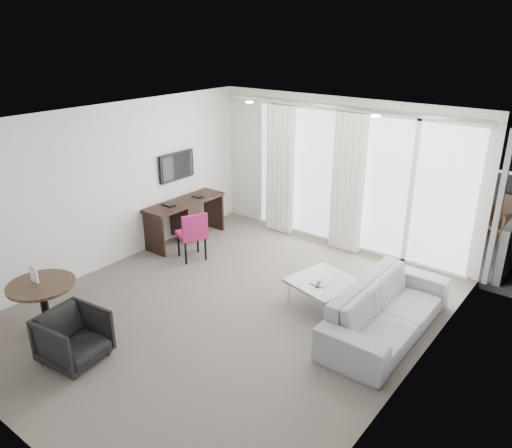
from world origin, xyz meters
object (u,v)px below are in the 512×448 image
Objects in this scene: desk_chair at (191,235)px; tub_armchair at (74,337)px; desk at (186,221)px; round_table at (45,307)px; rattan_chair_b at (501,217)px; rattan_chair_a at (447,211)px; sofa at (387,310)px; coffee_table at (324,293)px.

tub_armchair is at bearing -48.09° from desk_chair.
round_table is (0.67, -3.19, -0.04)m from desk.
rattan_chair_a is at bearing -140.28° from rattan_chair_b.
tub_armchair is 0.88× the size of rattan_chair_b.
sofa reaches higher than tub_armchair.
tub_armchair is 0.90× the size of rattan_chair_a.
rattan_chair_a is at bearing -24.11° from tub_armchair.
desk is 1.93× the size of round_table.
rattan_chair_b reaches higher than tub_armchair.
desk_chair is at bearing -151.39° from rattan_chair_a.
round_table is at bearing -138.17° from rattan_chair_a.
desk_chair reaches higher than round_table.
sofa is (4.17, -0.56, -0.05)m from desk.
round_table is 1.10× the size of rattan_chair_a.
desk reaches higher than coffee_table.
sofa is 4.02m from rattan_chair_a.
rattan_chair_a is (2.97, 3.92, -0.05)m from desk_chair.
round_table is 3.71m from coffee_table.
desk is 2.13× the size of rattan_chair_a.
desk_chair is 1.01× the size of coffee_table.
rattan_chair_b is at bearing 39.09° from desk.
rattan_chair_a reaches higher than tub_armchair.
coffee_table is 1.08× the size of rattan_chair_b.
desk_chair is 1.09× the size of rattan_chair_b.
desk is at bearing 17.55° from tub_armchair.
coffee_table is 0.38× the size of sofa.
desk_chair is 2.98m from tub_armchair.
rattan_chair_b is (4.52, 3.67, 0.01)m from desk.
rattan_chair_b reaches higher than desk.
rattan_chair_a reaches higher than sofa.
tub_armchair is at bearing -9.97° from round_table.
coffee_table is 1.00m from sofa.
desk_chair is at bearing 88.98° from sofa.
tub_armchair is 7.08m from rattan_chair_a.
rattan_chair_b is (3.88, 4.16, -0.04)m from desk_chair.
tub_armchair is (0.86, -0.15, -0.02)m from round_table.
rattan_chair_b is (0.35, 4.22, 0.06)m from sofa.
rattan_chair_b reaches higher than rattan_chair_a.
tub_armchair is at bearing -119.92° from coffee_table.
tub_armchair is at bearing 136.48° from sofa.
rattan_chair_b is at bearing -4.72° from sofa.
tub_armchair is 7.62m from rattan_chair_b.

